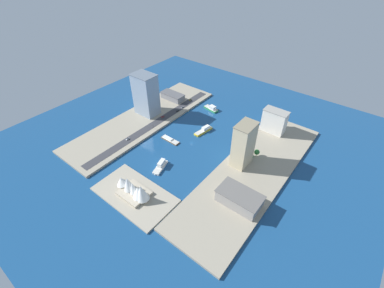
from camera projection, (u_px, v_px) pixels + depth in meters
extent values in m
plane|color=navy|center=(192.00, 143.00, 331.38)|extent=(440.00, 440.00, 0.00)
cube|color=#9E937F|center=(253.00, 172.00, 288.84)|extent=(70.00, 240.00, 2.80)
cube|color=#9E937F|center=(144.00, 119.00, 372.16)|extent=(70.00, 240.00, 2.80)
cube|color=#A89E89|center=(135.00, 195.00, 264.17)|extent=(84.96, 46.86, 2.00)
cube|color=#38383D|center=(155.00, 123.00, 360.89)|extent=(11.94, 228.00, 0.15)
cube|color=#2D8C4C|center=(211.00, 109.00, 393.98)|extent=(24.98, 12.68, 2.79)
cone|color=#2D8C4C|center=(205.00, 106.00, 401.36)|extent=(2.93, 2.93, 2.52)
cube|color=white|center=(213.00, 107.00, 389.79)|extent=(10.52, 8.21, 4.81)
cube|color=beige|center=(211.00, 108.00, 393.07)|extent=(23.98, 12.18, 0.10)
cube|color=yellow|center=(203.00, 131.00, 349.32)|extent=(11.59, 28.72, 2.74)
cone|color=yellow|center=(195.00, 135.00, 341.62)|extent=(2.84, 2.84, 2.47)
cube|color=white|center=(206.00, 128.00, 349.62)|extent=(6.81, 11.94, 3.94)
cube|color=beige|center=(203.00, 130.00, 348.43)|extent=(11.13, 27.57, 0.10)
cube|color=silver|center=(160.00, 167.00, 295.04)|extent=(14.40, 25.44, 2.43)
cone|color=silver|center=(155.00, 175.00, 285.85)|extent=(2.72, 2.72, 2.19)
cube|color=white|center=(161.00, 163.00, 294.98)|extent=(8.05, 12.47, 5.14)
cube|color=beige|center=(160.00, 166.00, 294.24)|extent=(13.82, 24.42, 0.10)
cube|color=brown|center=(170.00, 140.00, 334.93)|extent=(26.59, 8.18, 1.58)
cone|color=brown|center=(178.00, 144.00, 328.19)|extent=(1.45, 1.45, 1.42)
cube|color=white|center=(168.00, 138.00, 336.06)|extent=(14.39, 5.07, 1.57)
cube|color=beige|center=(170.00, 140.00, 334.40)|extent=(25.53, 7.85, 0.10)
cube|color=gray|center=(239.00, 198.00, 249.80)|extent=(41.54, 23.44, 13.04)
cube|color=slate|center=(240.00, 194.00, 245.45)|extent=(43.20, 24.38, 0.80)
cube|color=#C6B793|center=(243.00, 145.00, 282.04)|extent=(16.96, 24.91, 52.52)
cube|color=gray|center=(247.00, 125.00, 265.29)|extent=(17.64, 25.91, 0.80)
cube|color=#8C9EB2|center=(146.00, 95.00, 364.43)|extent=(31.70, 23.00, 58.80)
cube|color=slate|center=(143.00, 75.00, 345.70)|extent=(32.96, 23.92, 0.80)
cube|color=silver|center=(274.00, 121.00, 337.70)|extent=(29.97, 15.46, 30.46)
cube|color=#9D9992|center=(277.00, 111.00, 327.88)|extent=(31.17, 16.08, 0.80)
cube|color=gray|center=(173.00, 96.00, 412.04)|extent=(36.87, 17.05, 9.09)
cube|color=#59595C|center=(172.00, 94.00, 408.93)|extent=(38.35, 17.73, 0.80)
cylinder|color=black|center=(162.00, 117.00, 371.93)|extent=(0.27, 0.65, 0.64)
cylinder|color=black|center=(162.00, 117.00, 372.80)|extent=(0.27, 0.65, 0.64)
cylinder|color=black|center=(164.00, 116.00, 373.92)|extent=(0.27, 0.65, 0.64)
cylinder|color=black|center=(163.00, 116.00, 374.80)|extent=(0.27, 0.65, 0.64)
cube|color=red|center=(163.00, 117.00, 373.19)|extent=(2.08, 4.80, 0.76)
cube|color=#262D38|center=(163.00, 116.00, 372.90)|extent=(1.79, 2.70, 0.59)
cylinder|color=black|center=(190.00, 100.00, 410.56)|extent=(0.26, 0.64, 0.64)
cylinder|color=black|center=(189.00, 100.00, 411.33)|extent=(0.26, 0.64, 0.64)
cylinder|color=black|center=(191.00, 100.00, 412.38)|extent=(0.26, 0.64, 0.64)
cylinder|color=black|center=(190.00, 99.00, 413.16)|extent=(0.26, 0.64, 0.64)
cube|color=yellow|center=(190.00, 100.00, 411.66)|extent=(1.89, 4.24, 0.81)
cube|color=#262D38|center=(190.00, 99.00, 411.38)|extent=(1.65, 2.38, 0.51)
cylinder|color=black|center=(178.00, 110.00, 386.78)|extent=(0.25, 0.64, 0.64)
cylinder|color=black|center=(179.00, 111.00, 385.93)|extent=(0.25, 0.64, 0.64)
cylinder|color=black|center=(177.00, 111.00, 384.96)|extent=(0.25, 0.64, 0.64)
cylinder|color=black|center=(177.00, 112.00, 384.11)|extent=(0.25, 0.64, 0.64)
cube|color=black|center=(178.00, 111.00, 385.28)|extent=(2.00, 4.24, 0.73)
cube|color=#262D38|center=(178.00, 111.00, 384.75)|extent=(1.75, 2.38, 0.54)
cylinder|color=black|center=(183.00, 107.00, 394.85)|extent=(0.26, 0.64, 0.64)
cylinder|color=black|center=(183.00, 107.00, 394.10)|extent=(0.26, 0.64, 0.64)
cylinder|color=black|center=(181.00, 108.00, 392.94)|extent=(0.26, 0.64, 0.64)
cylinder|color=black|center=(182.00, 108.00, 392.19)|extent=(0.26, 0.64, 0.64)
cube|color=#B7B7BC|center=(182.00, 107.00, 393.35)|extent=(1.79, 4.52, 0.74)
cube|color=#262D38|center=(182.00, 107.00, 392.84)|extent=(1.56, 2.54, 0.45)
cylinder|color=black|center=(127.00, 140.00, 330.71)|extent=(0.26, 0.64, 0.64)
cylinder|color=black|center=(126.00, 140.00, 331.58)|extent=(0.26, 0.64, 0.64)
cylinder|color=black|center=(129.00, 139.00, 332.83)|extent=(0.26, 0.64, 0.64)
cylinder|color=black|center=(128.00, 138.00, 333.71)|extent=(0.26, 0.64, 0.64)
cube|color=white|center=(128.00, 139.00, 332.01)|extent=(2.06, 5.05, 0.84)
cube|color=#262D38|center=(128.00, 138.00, 331.71)|extent=(1.79, 2.84, 0.59)
cylinder|color=black|center=(153.00, 127.00, 349.04)|extent=(0.18, 0.18, 5.50)
cube|color=black|center=(153.00, 125.00, 346.99)|extent=(0.36, 0.36, 1.00)
sphere|color=red|center=(153.00, 125.00, 346.77)|extent=(0.24, 0.24, 0.24)
sphere|color=yellow|center=(153.00, 125.00, 346.99)|extent=(0.24, 0.24, 0.24)
sphere|color=green|center=(153.00, 125.00, 347.21)|extent=(0.24, 0.24, 0.24)
cube|color=#BCAD93|center=(134.00, 193.00, 262.60)|extent=(29.80, 24.12, 3.00)
cone|color=white|center=(142.00, 193.00, 250.12)|extent=(14.13, 12.57, 18.18)
cone|color=white|center=(138.00, 192.00, 254.11)|extent=(15.55, 13.93, 14.07)
cone|color=white|center=(133.00, 188.00, 257.66)|extent=(10.24, 8.65, 13.75)
cone|color=white|center=(128.00, 184.00, 260.53)|extent=(12.80, 11.15, 16.03)
cone|color=white|center=(122.00, 181.00, 267.56)|extent=(13.81, 12.38, 10.95)
cylinder|color=brown|center=(256.00, 155.00, 306.62)|extent=(0.50, 0.50, 3.53)
sphere|color=#2D7233|center=(257.00, 152.00, 303.90)|extent=(6.40, 6.40, 6.40)
cylinder|color=brown|center=(251.00, 158.00, 302.67)|extent=(0.50, 0.50, 2.60)
sphere|color=#2D7233|center=(251.00, 156.00, 300.47)|extent=(5.49, 5.49, 5.49)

